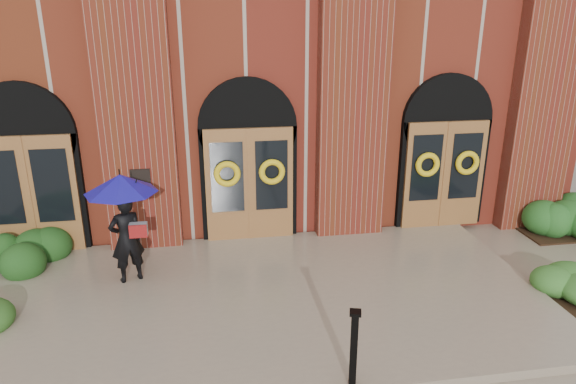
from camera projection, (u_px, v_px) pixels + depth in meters
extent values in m
plane|color=gray|center=(265.00, 307.00, 9.08)|extent=(90.00, 90.00, 0.00)
cube|color=gray|center=(264.00, 299.00, 9.20)|extent=(10.00, 5.30, 0.15)
cube|color=maroon|center=(230.00, 62.00, 16.25)|extent=(16.00, 12.00, 7.00)
cube|color=black|center=(141.00, 182.00, 10.51)|extent=(0.40, 0.05, 0.55)
cube|color=maroon|center=(133.00, 89.00, 10.14)|extent=(1.50, 0.45, 7.00)
cube|color=maroon|center=(353.00, 85.00, 10.82)|extent=(1.50, 0.45, 7.00)
cube|color=maroon|center=(547.00, 81.00, 11.51)|extent=(1.50, 0.45, 7.00)
cube|color=olive|center=(30.00, 196.00, 10.47)|extent=(1.90, 0.10, 2.50)
cylinder|color=black|center=(22.00, 134.00, 10.20)|extent=(2.10, 0.22, 2.10)
cube|color=olive|center=(250.00, 185.00, 11.15)|extent=(1.90, 0.10, 2.50)
cylinder|color=black|center=(248.00, 127.00, 10.88)|extent=(2.10, 0.22, 2.10)
cube|color=olive|center=(444.00, 175.00, 11.84)|extent=(1.90, 0.10, 2.50)
cylinder|color=black|center=(447.00, 120.00, 11.56)|extent=(2.10, 0.22, 2.10)
torus|color=yellow|center=(227.00, 174.00, 10.87)|extent=(0.57, 0.13, 0.57)
torus|color=yellow|center=(272.00, 172.00, 11.02)|extent=(0.57, 0.13, 0.57)
torus|color=yellow|center=(428.00, 165.00, 11.55)|extent=(0.57, 0.13, 0.57)
torus|color=yellow|center=(467.00, 163.00, 11.70)|extent=(0.57, 0.13, 0.57)
imported|color=black|center=(127.00, 239.00, 9.43)|extent=(0.72, 0.61, 1.68)
cone|color=#17128D|center=(121.00, 184.00, 9.09)|extent=(1.70, 1.70, 0.34)
cylinder|color=black|center=(126.00, 208.00, 9.19)|extent=(0.02, 0.02, 0.57)
cube|color=#9FA1A4|center=(139.00, 230.00, 9.27)|extent=(0.35, 0.26, 0.25)
cube|color=maroon|center=(138.00, 232.00, 9.19)|extent=(0.30, 0.14, 0.25)
cube|color=black|center=(354.00, 349.00, 6.80)|extent=(0.12, 0.12, 1.08)
cube|color=black|center=(355.00, 313.00, 6.62)|extent=(0.19, 0.19, 0.04)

